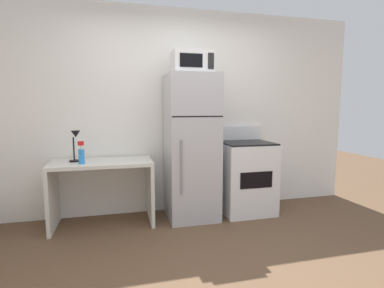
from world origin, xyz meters
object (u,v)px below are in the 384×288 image
Objects in this scene: desk_lamp at (75,141)px; refrigerator at (191,147)px; desk at (103,181)px; microwave at (192,63)px; spray_bottle at (81,155)px; oven_range at (246,177)px.

refrigerator is (1.33, -0.04, -0.11)m from desk_lamp.
refrigerator reaches higher than desk.
desk_lamp is at bearing 177.19° from microwave.
desk is at bearing 31.10° from spray_bottle.
microwave is at bearing -177.95° from oven_range.
spray_bottle is at bearing -148.90° from desk.
refrigerator is at bearing 90.33° from microwave.
refrigerator is 3.81× the size of microwave.
desk_lamp is 0.77× the size of microwave.
refrigerator is at bearing 4.67° from spray_bottle.
desk is at bearing 179.50° from oven_range.
desk is 0.41m from spray_bottle.
desk_lamp is (-0.28, 0.02, 0.47)m from desk.
desk_lamp is 0.22m from spray_bottle.
spray_bottle reaches higher than desk.
refrigerator is 0.84m from oven_range.
microwave reaches higher than spray_bottle.
desk is at bearing 178.89° from refrigerator.
desk_lamp reaches higher than desk.
desk is 1.78m from oven_range.
desk is at bearing -4.84° from desk_lamp.
spray_bottle is 0.14× the size of refrigerator.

